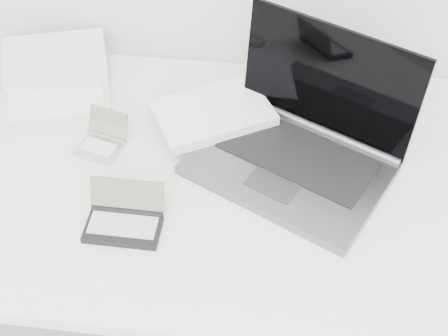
# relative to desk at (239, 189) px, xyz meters

# --- Properties ---
(desk) EXTENTS (1.60, 0.80, 0.73)m
(desk) POSITION_rel_desk_xyz_m (0.00, 0.00, 0.00)
(desk) COLOR white
(desk) RESTS_ON ground
(laptop_large) EXTENTS (0.61, 0.50, 0.28)m
(laptop_large) POSITION_rel_desk_xyz_m (0.08, 0.09, 0.09)
(laptop_large) COLOR slate
(laptop_large) RESTS_ON desk
(netbook_open_white) EXTENTS (0.35, 0.40, 0.07)m
(netbook_open_white) POSITION_rel_desk_xyz_m (-0.48, 0.20, 0.07)
(netbook_open_white) COLOR white
(netbook_open_white) RESTS_ON desk
(pda_silver) EXTENTS (0.12, 0.13, 0.08)m
(pda_silver) POSITION_rel_desk_xyz_m (-0.32, 0.05, 0.06)
(pda_silver) COLOR silver
(pda_silver) RESTS_ON desk
(palmtop_charcoal) EXTENTS (0.15, 0.11, 0.08)m
(palmtop_charcoal) POSITION_rel_desk_xyz_m (-0.22, -0.17, 0.06)
(palmtop_charcoal) COLOR black
(palmtop_charcoal) RESTS_ON desk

